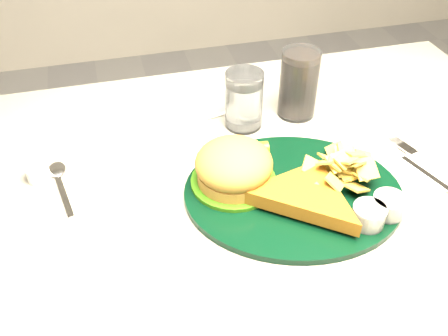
% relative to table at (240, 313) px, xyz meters
% --- Properties ---
extents(table, '(1.20, 0.80, 0.75)m').
position_rel_table_xyz_m(table, '(0.00, 0.00, 0.00)').
color(table, gray).
rests_on(table, ground).
extents(dinner_plate, '(0.41, 0.37, 0.08)m').
position_rel_table_xyz_m(dinner_plate, '(0.07, -0.05, 0.41)').
color(dinner_plate, black).
rests_on(dinner_plate, table).
extents(water_glass, '(0.08, 0.08, 0.11)m').
position_rel_table_xyz_m(water_glass, '(0.05, 0.16, 0.43)').
color(water_glass, white).
rests_on(water_glass, table).
extents(cola_glass, '(0.08, 0.08, 0.13)m').
position_rel_table_xyz_m(cola_glass, '(0.16, 0.18, 0.44)').
color(cola_glass, black).
rests_on(cola_glass, table).
extents(fork_napkin, '(0.15, 0.17, 0.01)m').
position_rel_table_xyz_m(fork_napkin, '(0.30, -0.06, 0.38)').
color(fork_napkin, white).
rests_on(fork_napkin, table).
extents(spoon, '(0.06, 0.15, 0.01)m').
position_rel_table_xyz_m(spoon, '(-0.29, 0.04, 0.38)').
color(spoon, silver).
rests_on(spoon, table).
extents(ramekin, '(0.04, 0.04, 0.03)m').
position_rel_table_xyz_m(ramekin, '(-0.33, 0.10, 0.39)').
color(ramekin, silver).
rests_on(ramekin, table).
extents(wrapped_straw, '(0.20, 0.11, 0.01)m').
position_rel_table_xyz_m(wrapped_straw, '(-0.02, 0.20, 0.38)').
color(wrapped_straw, silver).
rests_on(wrapped_straw, table).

